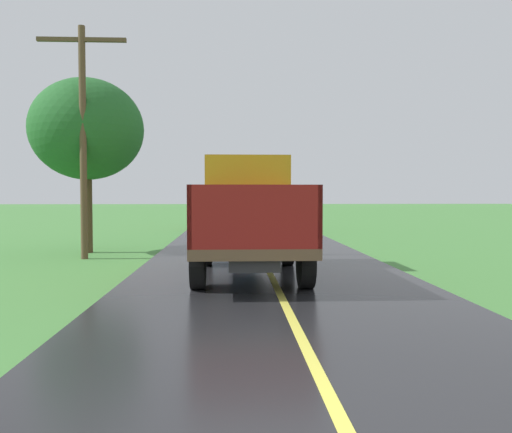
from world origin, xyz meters
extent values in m
cube|color=#2D2D30|center=(-0.49, 8.38, 0.68)|extent=(0.90, 5.51, 0.24)
cube|color=brown|center=(-0.49, 8.38, 0.88)|extent=(2.30, 5.80, 0.20)
cube|color=gold|center=(-0.49, 10.33, 1.93)|extent=(2.10, 1.90, 1.90)
cube|color=black|center=(-0.49, 11.29, 2.26)|extent=(1.78, 0.02, 0.76)
cube|color=maroon|center=(-1.60, 7.41, 1.53)|extent=(0.08, 3.85, 1.10)
cube|color=maroon|center=(0.62, 7.41, 1.53)|extent=(0.08, 3.85, 1.10)
cube|color=maroon|center=(-0.49, 5.52, 1.53)|extent=(2.30, 0.08, 1.10)
cube|color=maroon|center=(-0.49, 9.29, 1.53)|extent=(2.30, 0.08, 1.10)
cylinder|color=black|center=(-1.54, 10.18, 0.58)|extent=(0.28, 1.00, 1.00)
cylinder|color=black|center=(0.56, 10.18, 0.58)|extent=(0.28, 1.00, 1.00)
cylinder|color=black|center=(-1.54, 6.79, 0.58)|extent=(0.28, 1.00, 1.00)
cylinder|color=black|center=(0.56, 6.79, 0.58)|extent=(0.28, 1.00, 1.00)
ellipsoid|color=#75BA20|center=(0.18, 8.34, 1.45)|extent=(0.49, 0.61, 0.49)
ellipsoid|color=#8ABF34|center=(0.02, 7.33, 1.44)|extent=(0.42, 0.53, 0.38)
ellipsoid|color=#83B526|center=(0.19, 7.50, 1.19)|extent=(0.59, 0.59, 0.38)
ellipsoid|color=#7AB627|center=(-0.24, 7.63, 1.20)|extent=(0.48, 0.51, 0.48)
ellipsoid|color=#75B229|center=(-1.01, 7.84, 1.50)|extent=(0.53, 0.49, 0.51)
ellipsoid|color=#88B732|center=(-0.73, 8.05, 1.46)|extent=(0.46, 0.46, 0.51)
cube|color=#2D2D30|center=(-0.85, 24.10, 0.68)|extent=(0.90, 5.51, 0.24)
cube|color=brown|center=(-0.85, 24.10, 0.88)|extent=(2.30, 5.80, 0.20)
cube|color=red|center=(-0.85, 26.05, 1.93)|extent=(2.10, 1.90, 1.90)
cube|color=black|center=(-0.85, 27.00, 2.26)|extent=(1.79, 0.02, 0.76)
cube|color=#2D517F|center=(-1.96, 23.12, 1.53)|extent=(0.08, 3.85, 1.10)
cube|color=#2D517F|center=(0.26, 23.12, 1.53)|extent=(0.08, 3.85, 1.10)
cube|color=#2D517F|center=(-0.85, 21.24, 1.53)|extent=(2.30, 0.08, 1.10)
cube|color=#2D517F|center=(-0.85, 25.01, 1.53)|extent=(2.30, 0.08, 1.10)
cylinder|color=black|center=(-1.90, 25.90, 0.58)|extent=(0.28, 1.00, 1.00)
cylinder|color=black|center=(0.20, 25.90, 0.58)|extent=(0.28, 1.00, 1.00)
cylinder|color=black|center=(-1.90, 22.50, 0.58)|extent=(0.28, 1.00, 1.00)
cylinder|color=black|center=(0.20, 22.50, 0.58)|extent=(0.28, 1.00, 1.00)
ellipsoid|color=#8DBE31|center=(-0.64, 23.92, 1.18)|extent=(0.50, 0.57, 0.49)
ellipsoid|color=#89C32F|center=(-0.10, 22.01, 1.17)|extent=(0.47, 0.48, 0.44)
ellipsoid|color=#76BF24|center=(-0.65, 24.01, 1.82)|extent=(0.45, 0.48, 0.36)
ellipsoid|color=#82AF26|center=(-0.67, 23.82, 1.17)|extent=(0.50, 0.63, 0.43)
ellipsoid|color=#7CAB2E|center=(-0.91, 22.26, 1.46)|extent=(0.45, 0.51, 0.45)
ellipsoid|color=#79BC2E|center=(-1.33, 21.98, 1.77)|extent=(0.58, 0.53, 0.40)
ellipsoid|color=#74BB29|center=(-0.73, 22.82, 1.48)|extent=(0.44, 0.42, 0.41)
ellipsoid|color=#74B920|center=(-0.48, 24.41, 1.83)|extent=(0.57, 0.65, 0.37)
ellipsoid|color=#81B426|center=(-0.44, 24.44, 1.50)|extent=(0.44, 0.57, 0.43)
ellipsoid|color=#7FC229|center=(-1.72, 22.89, 1.45)|extent=(0.48, 0.53, 0.46)
ellipsoid|color=#7BC130|center=(-1.11, 21.95, 1.81)|extent=(0.44, 0.51, 0.46)
ellipsoid|color=#87B327|center=(-0.33, 21.75, 1.13)|extent=(0.53, 0.69, 0.48)
ellipsoid|color=#80B22C|center=(-1.48, 22.43, 1.47)|extent=(0.50, 0.51, 0.37)
cylinder|color=brown|center=(-5.25, 12.33, 3.41)|extent=(0.20, 0.20, 6.83)
cube|color=brown|center=(-5.25, 12.33, 6.43)|extent=(2.58, 0.12, 0.12)
cylinder|color=#4C3823|center=(-5.59, 14.01, 1.29)|extent=(0.28, 0.28, 2.57)
ellipsoid|color=#236028|center=(-5.59, 14.01, 4.03)|extent=(3.65, 3.65, 3.28)
camera|label=1|loc=(-0.88, -3.33, 1.91)|focal=36.71mm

